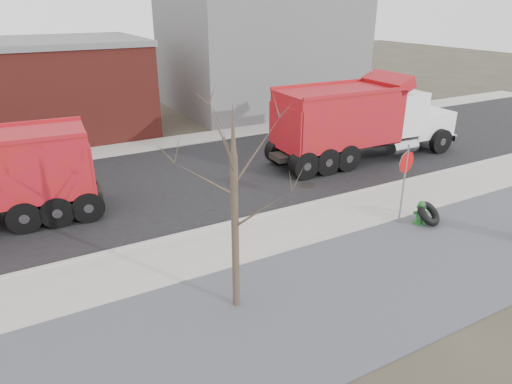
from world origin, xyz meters
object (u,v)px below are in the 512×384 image
dump_truck_red_a (360,118)px  truck_tire (429,214)px  fire_hydrant (420,214)px  stop_sign (405,171)px

dump_truck_red_a → truck_tire: bearing=-109.4°
fire_hydrant → stop_sign: bearing=165.9°
truck_tire → stop_sign: bearing=144.5°
fire_hydrant → truck_tire: bearing=-12.7°
dump_truck_red_a → stop_sign: bearing=-117.1°
fire_hydrant → dump_truck_red_a: 7.30m
fire_hydrant → dump_truck_red_a: (2.81, 6.54, 1.62)m
fire_hydrant → dump_truck_red_a: dump_truck_red_a is taller
truck_tire → dump_truck_red_a: bearing=68.9°
truck_tire → dump_truck_red_a: (2.59, 6.69, 1.60)m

